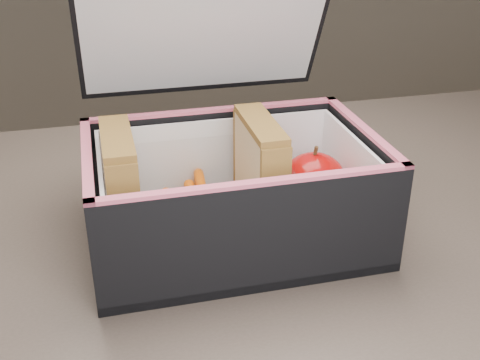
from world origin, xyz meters
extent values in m
cube|color=brown|center=(0.00, 0.00, 0.73)|extent=(1.20, 0.80, 0.03)
cube|color=#382D26|center=(0.55, 0.35, 0.36)|extent=(0.05, 0.05, 0.72)
cube|color=black|center=(-0.04, 0.16, 0.94)|extent=(0.29, 0.09, 0.17)
cube|color=beige|center=(-0.16, 0.02, 0.82)|extent=(0.01, 0.10, 0.11)
cube|color=#D56B76|center=(-0.16, 0.02, 0.82)|extent=(0.01, 0.10, 0.10)
cube|color=beige|center=(-0.15, 0.02, 0.82)|extent=(0.01, 0.10, 0.11)
cube|color=brown|center=(-0.16, 0.02, 0.88)|extent=(0.03, 0.10, 0.01)
cube|color=beige|center=(-0.02, 0.02, 0.82)|extent=(0.01, 0.10, 0.11)
cube|color=#D56B76|center=(-0.01, 0.02, 0.82)|extent=(0.01, 0.10, 0.10)
cube|color=beige|center=(0.00, 0.02, 0.82)|extent=(0.01, 0.10, 0.11)
cube|color=brown|center=(-0.01, 0.02, 0.88)|extent=(0.03, 0.11, 0.01)
cylinder|color=#D64400|center=(-0.08, 0.05, 0.77)|extent=(0.02, 0.09, 0.01)
cylinder|color=#D64400|center=(-0.07, 0.06, 0.78)|extent=(0.02, 0.09, 0.01)
cylinder|color=#D64400|center=(-0.10, 0.02, 0.80)|extent=(0.02, 0.09, 0.01)
cylinder|color=#D64400|center=(-0.09, 0.01, 0.77)|extent=(0.02, 0.09, 0.01)
cylinder|color=#D64400|center=(-0.10, 0.01, 0.78)|extent=(0.02, 0.09, 0.01)
cylinder|color=#D64400|center=(-0.07, 0.05, 0.80)|extent=(0.02, 0.09, 0.01)
cylinder|color=#D64400|center=(-0.10, 0.00, 0.77)|extent=(0.02, 0.09, 0.01)
cylinder|color=#D64400|center=(-0.08, 0.00, 0.78)|extent=(0.03, 0.09, 0.01)
cylinder|color=#D64400|center=(-0.08, 0.03, 0.80)|extent=(0.02, 0.09, 0.01)
cube|color=white|center=(0.04, 0.03, 0.77)|extent=(0.10, 0.10, 0.01)
ellipsoid|color=#970C02|center=(0.05, 0.03, 0.80)|extent=(0.09, 0.09, 0.06)
cylinder|color=#452F18|center=(0.05, 0.03, 0.84)|extent=(0.01, 0.01, 0.01)
camera|label=1|loc=(-0.17, -0.51, 1.10)|focal=45.00mm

